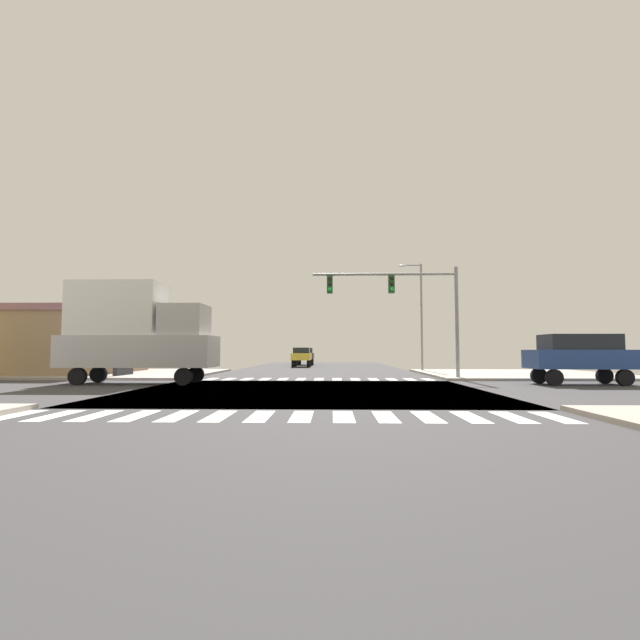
{
  "coord_description": "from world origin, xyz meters",
  "views": [
    {
      "loc": [
        0.98,
        -18.52,
        1.57
      ],
      "look_at": [
        0.23,
        10.23,
        3.48
      ],
      "focal_mm": 26.05,
      "sensor_mm": 36.0,
      "label": 1
    }
  ],
  "objects_px": {
    "traffic_signal_mast": "(399,295)",
    "box_truck_trailing_2": "(135,330)",
    "sedan_leading_3": "(302,355)",
    "street_lamp": "(418,307)",
    "sedan_nearside_1": "(305,355)",
    "bank_building": "(45,342)",
    "suv_farside_1": "(579,355)"
  },
  "relations": [
    {
      "from": "traffic_signal_mast",
      "to": "box_truck_trailing_2",
      "type": "height_order",
      "value": "traffic_signal_mast"
    },
    {
      "from": "sedan_leading_3",
      "to": "street_lamp",
      "type": "bearing_deg",
      "value": 131.94
    },
    {
      "from": "sedan_nearside_1",
      "to": "box_truck_trailing_2",
      "type": "distance_m",
      "value": 30.39
    },
    {
      "from": "bank_building",
      "to": "suv_farside_1",
      "type": "relative_size",
      "value": 2.7
    },
    {
      "from": "bank_building",
      "to": "sedan_nearside_1",
      "type": "xyz_separation_m",
      "value": [
        16.21,
        21.14,
        -1.06
      ]
    },
    {
      "from": "sedan_leading_3",
      "to": "sedan_nearside_1",
      "type": "bearing_deg",
      "value": -90.0
    },
    {
      "from": "street_lamp",
      "to": "sedan_leading_3",
      "type": "relative_size",
      "value": 1.89
    },
    {
      "from": "bank_building",
      "to": "sedan_nearside_1",
      "type": "height_order",
      "value": "bank_building"
    },
    {
      "from": "traffic_signal_mast",
      "to": "sedan_nearside_1",
      "type": "height_order",
      "value": "traffic_signal_mast"
    },
    {
      "from": "suv_farside_1",
      "to": "box_truck_trailing_2",
      "type": "relative_size",
      "value": 0.64
    },
    {
      "from": "street_lamp",
      "to": "suv_farside_1",
      "type": "height_order",
      "value": "street_lamp"
    },
    {
      "from": "traffic_signal_mast",
      "to": "sedan_nearside_1",
      "type": "relative_size",
      "value": 1.87
    },
    {
      "from": "traffic_signal_mast",
      "to": "suv_farside_1",
      "type": "bearing_deg",
      "value": -24.35
    },
    {
      "from": "traffic_signal_mast",
      "to": "sedan_leading_3",
      "type": "bearing_deg",
      "value": 108.59
    },
    {
      "from": "street_lamp",
      "to": "sedan_leading_3",
      "type": "xyz_separation_m",
      "value": [
        -9.46,
        10.53,
        -3.74
      ]
    },
    {
      "from": "bank_building",
      "to": "sedan_leading_3",
      "type": "distance_m",
      "value": 22.01
    },
    {
      "from": "sedan_leading_3",
      "to": "box_truck_trailing_2",
      "type": "distance_m",
      "value": 24.3
    },
    {
      "from": "street_lamp",
      "to": "bank_building",
      "type": "relative_size",
      "value": 0.65
    },
    {
      "from": "street_lamp",
      "to": "box_truck_trailing_2",
      "type": "height_order",
      "value": "street_lamp"
    },
    {
      "from": "bank_building",
      "to": "box_truck_trailing_2",
      "type": "bearing_deg",
      "value": -41.16
    },
    {
      "from": "street_lamp",
      "to": "bank_building",
      "type": "height_order",
      "value": "street_lamp"
    },
    {
      "from": "bank_building",
      "to": "suv_farside_1",
      "type": "bearing_deg",
      "value": -15.48
    },
    {
      "from": "box_truck_trailing_2",
      "to": "sedan_leading_3",
      "type": "bearing_deg",
      "value": 164.53
    },
    {
      "from": "traffic_signal_mast",
      "to": "street_lamp",
      "type": "relative_size",
      "value": 0.99
    },
    {
      "from": "street_lamp",
      "to": "sedan_nearside_1",
      "type": "distance_m",
      "value": 19.65
    },
    {
      "from": "sedan_nearside_1",
      "to": "street_lamp",
      "type": "bearing_deg",
      "value": 119.37
    },
    {
      "from": "suv_farside_1",
      "to": "box_truck_trailing_2",
      "type": "distance_m",
      "value": 21.04
    },
    {
      "from": "suv_farside_1",
      "to": "sedan_leading_3",
      "type": "height_order",
      "value": "suv_farside_1"
    },
    {
      "from": "bank_building",
      "to": "sedan_leading_3",
      "type": "xyz_separation_m",
      "value": [
        16.21,
        14.86,
        -1.06
      ]
    },
    {
      "from": "sedan_nearside_1",
      "to": "suv_farside_1",
      "type": "relative_size",
      "value": 0.93
    },
    {
      "from": "box_truck_trailing_2",
      "to": "bank_building",
      "type": "bearing_deg",
      "value": -131.16
    },
    {
      "from": "bank_building",
      "to": "suv_farside_1",
      "type": "height_order",
      "value": "bank_building"
    }
  ]
}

